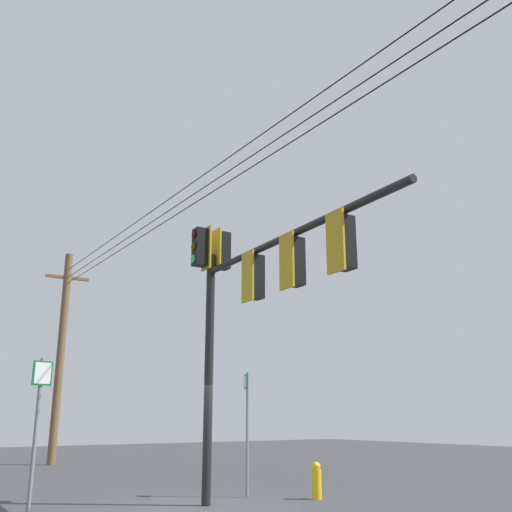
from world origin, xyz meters
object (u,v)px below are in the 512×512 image
(route_sign_secondary, at_px, (37,420))
(route_sign_primary, at_px, (247,423))
(utility_pole_wooden, at_px, (61,353))
(fire_hydrant, at_px, (317,481))

(route_sign_secondary, bearing_deg, route_sign_primary, 14.31)
(utility_pole_wooden, xyz_separation_m, fire_hydrant, (2.19, -13.76, -4.02))
(fire_hydrant, bearing_deg, route_sign_secondary, -178.61)
(route_sign_primary, bearing_deg, fire_hydrant, -46.13)
(utility_pole_wooden, bearing_deg, route_sign_primary, -85.23)
(route_sign_primary, height_order, fire_hydrant, route_sign_primary)
(utility_pole_wooden, distance_m, route_sign_primary, 12.91)
(utility_pole_wooden, height_order, route_sign_primary, utility_pole_wooden)
(route_sign_secondary, bearing_deg, fire_hydrant, 1.39)
(route_sign_primary, xyz_separation_m, route_sign_secondary, (-5.27, -1.34, 0.08))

